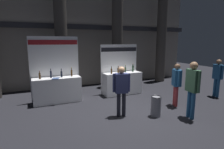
{
  "coord_description": "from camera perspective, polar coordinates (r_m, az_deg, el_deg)",
  "views": [
    {
      "loc": [
        -2.86,
        -5.13,
        2.4
      ],
      "look_at": [
        -0.19,
        0.85,
        1.22
      ],
      "focal_mm": 29.66,
      "sensor_mm": 36.0,
      "label": 1
    }
  ],
  "objects": [
    {
      "name": "visitor_5",
      "position": [
        9.18,
        29.77,
        -0.14
      ],
      "size": [
        0.24,
        0.52,
        1.64
      ],
      "rotation": [
        0.0,
        0.0,
        4.65
      ],
      "color": "navy",
      "rests_on": "ground_plane"
    },
    {
      "name": "hall_colonnade",
      "position": [
        10.1,
        -7.75,
        12.06
      ],
      "size": [
        12.8,
        1.34,
        5.69
      ],
      "color": "gray",
      "rests_on": "ground_plane"
    },
    {
      "name": "visitor_3",
      "position": [
        6.2,
        23.55,
        -2.96
      ],
      "size": [
        0.26,
        0.6,
        1.79
      ],
      "rotation": [
        0.0,
        0.0,
        4.59
      ],
      "color": "navy",
      "rests_on": "ground_plane"
    },
    {
      "name": "exhibitor_booth_0",
      "position": [
        7.66,
        -16.61,
        -3.6
      ],
      "size": [
        1.91,
        0.73,
        2.59
      ],
      "color": "white",
      "rests_on": "ground_plane"
    },
    {
      "name": "visitor_1",
      "position": [
        7.25,
        19.23,
        -1.9
      ],
      "size": [
        0.39,
        0.52,
        1.6
      ],
      "rotation": [
        0.0,
        0.0,
        1.14
      ],
      "color": "maroon",
      "rests_on": "ground_plane"
    },
    {
      "name": "exhibitor_booth_1",
      "position": [
        8.5,
        3.03,
        -2.09
      ],
      "size": [
        1.83,
        0.66,
        2.26
      ],
      "color": "white",
      "rests_on": "ground_plane"
    },
    {
      "name": "ground_plane",
      "position": [
        6.35,
        4.83,
        -12.05
      ],
      "size": [
        25.61,
        25.61,
        0.0
      ],
      "primitive_type": "plane",
      "color": "black"
    },
    {
      "name": "visitor_6",
      "position": [
        5.88,
        2.91,
        -3.83
      ],
      "size": [
        0.55,
        0.35,
        1.63
      ],
      "rotation": [
        0.0,
        0.0,
        2.87
      ],
      "color": "#23232D",
      "rests_on": "ground_plane"
    },
    {
      "name": "trash_bin",
      "position": [
        6.21,
        13.37,
        -9.5
      ],
      "size": [
        0.33,
        0.33,
        0.67
      ],
      "color": "slate",
      "rests_on": "ground_plane"
    }
  ]
}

